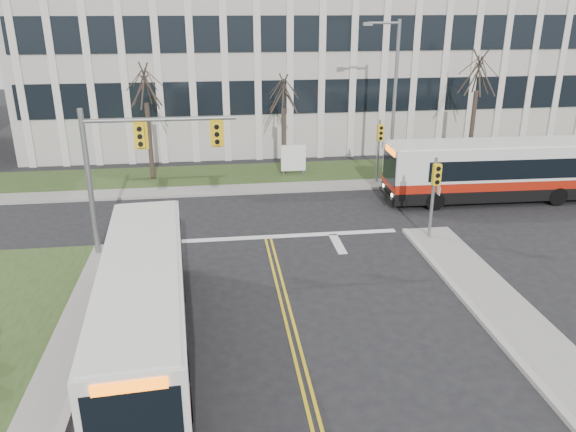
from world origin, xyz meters
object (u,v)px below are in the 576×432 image
at_px(streetlight, 392,93).
at_px(directory_sign, 293,158).
at_px(bus_main, 145,307).
at_px(bus_cross, 497,172).

distance_m(streetlight, directory_sign, 6.96).
height_order(directory_sign, bus_main, bus_main).
bearing_deg(streetlight, bus_main, -127.56).
bearing_deg(directory_sign, bus_cross, -29.55).
bearing_deg(streetlight, directory_sign, 166.77).
xyz_separation_m(streetlight, directory_sign, (-5.53, 1.30, -4.02)).
bearing_deg(bus_cross, streetlight, -132.45).
xyz_separation_m(directory_sign, bus_cross, (10.15, -5.75, 0.40)).
height_order(bus_main, bus_cross, bus_cross).
distance_m(bus_main, bus_cross, 20.86).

